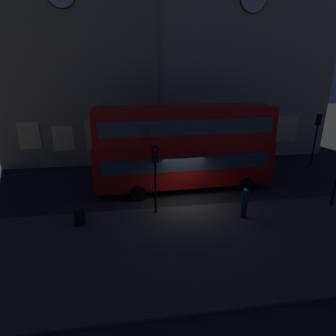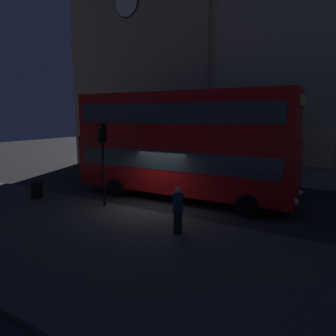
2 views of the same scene
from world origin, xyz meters
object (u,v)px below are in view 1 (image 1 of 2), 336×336
at_px(traffic_light_far_side, 317,129).
at_px(pedestrian, 245,203).
at_px(litter_bin, 79,217).
at_px(double_decker_bus, 184,145).
at_px(traffic_light_near_kerb, 155,166).

relative_size(traffic_light_far_side, pedestrian, 2.44).
bearing_deg(traffic_light_far_side, litter_bin, 23.50).
bearing_deg(pedestrian, litter_bin, 67.68).
height_order(traffic_light_far_side, pedestrian, traffic_light_far_side).
relative_size(pedestrian, litter_bin, 2.04).
bearing_deg(double_decker_bus, pedestrian, -63.78).
xyz_separation_m(double_decker_bus, traffic_light_far_side, (11.16, 3.13, -0.01)).
height_order(traffic_light_near_kerb, pedestrian, traffic_light_near_kerb).
bearing_deg(traffic_light_near_kerb, litter_bin, -171.22).
distance_m(pedestrian, litter_bin, 8.43).
relative_size(traffic_light_near_kerb, pedestrian, 2.23).
bearing_deg(double_decker_bus, traffic_light_near_kerb, -125.93).
bearing_deg(double_decker_bus, litter_bin, -149.45).
distance_m(traffic_light_near_kerb, litter_bin, 4.57).
height_order(pedestrian, litter_bin, pedestrian).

